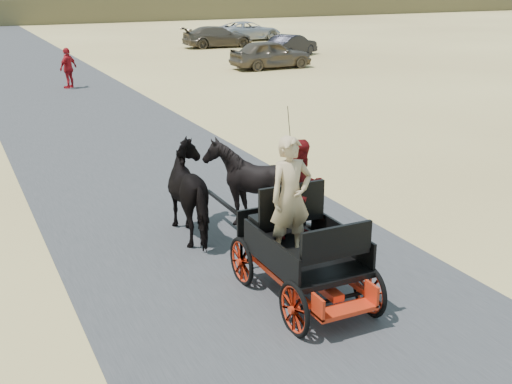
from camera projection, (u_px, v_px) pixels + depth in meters
name	position (u px, v px, depth m)	size (l,w,h in m)	color
ground	(275.00, 286.00, 10.12)	(140.00, 140.00, 0.00)	tan
road	(275.00, 285.00, 10.12)	(6.00, 140.00, 0.01)	#38383A
carriage	(302.00, 275.00, 9.65)	(1.30, 2.40, 0.72)	black
horse_left	(196.00, 192.00, 11.82)	(0.91, 2.01, 1.70)	black
horse_right	(250.00, 184.00, 12.28)	(1.37, 1.54, 1.70)	black
driver_man	(291.00, 197.00, 9.21)	(0.66, 0.43, 1.80)	tan
passenger_woman	(302.00, 189.00, 9.92)	(0.77, 0.60, 1.58)	#660C0F
pedestrian	(68.00, 68.00, 27.44)	(1.01, 0.42, 1.73)	#A2121B
car_a	(271.00, 54.00, 33.36)	(1.73, 4.30, 1.46)	brown
car_b	(291.00, 45.00, 38.54)	(1.35, 3.87, 1.28)	black
car_c	(218.00, 37.00, 43.12)	(1.95, 4.79, 1.39)	brown
car_d	(248.00, 31.00, 47.62)	(2.30, 5.00, 1.39)	#B2B2B7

